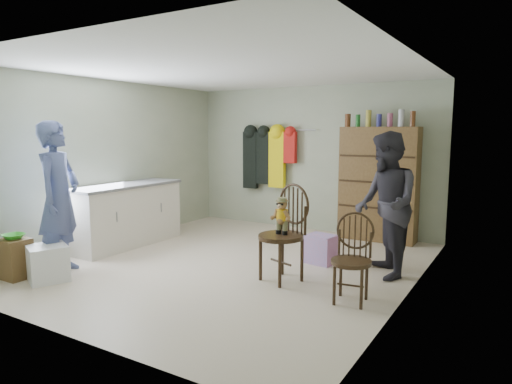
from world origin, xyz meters
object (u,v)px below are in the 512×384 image
Objects in this scene: counter at (126,215)px; dresser at (379,183)px; chair_far at (352,254)px; chair_front at (285,226)px.

dresser reaches higher than counter.
chair_far is at bearing -78.84° from dresser.
chair_front is 0.94m from chair_far.
chair_front is at bearing -4.39° from counter.
counter is 0.90× the size of dresser.
dresser reaches higher than chair_front.
counter is 2.03× the size of chair_far.
dresser is at bearing 35.68° from counter.
counter is 3.96m from dresser.
chair_front is 0.55× the size of dresser.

